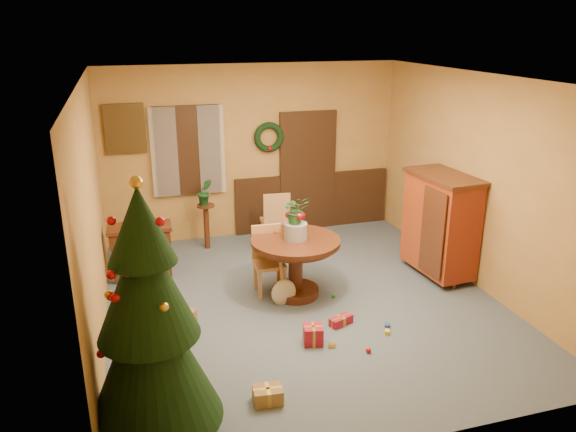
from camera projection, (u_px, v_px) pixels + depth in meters
name	position (u px, v px, depth m)	size (l,w,h in m)	color
room_envelope	(266.00, 171.00, 9.57)	(5.50, 5.50, 5.50)	#384452
dining_table	(296.00, 256.00, 7.46)	(1.18, 1.18, 0.81)	black
urn	(296.00, 231.00, 7.34)	(0.30, 0.30, 0.22)	slate
centerpiece_plant	(296.00, 210.00, 7.24)	(0.33, 0.29, 0.37)	#1E4C23
chair_near	(268.00, 257.00, 7.60)	(0.42, 0.42, 0.93)	#AB6E44
chair_far	(276.00, 219.00, 8.99)	(0.46, 0.46, 0.99)	#AB6E44
guitar	(284.00, 276.00, 7.28)	(0.33, 0.16, 0.78)	beige
plant_stand	(206.00, 221.00, 9.09)	(0.29, 0.29, 0.74)	black
stand_plant	(205.00, 192.00, 8.93)	(0.24, 0.19, 0.44)	#19471E
christmas_tree	(149.00, 324.00, 4.65)	(1.17, 1.17, 2.41)	#382111
writing_desk	(140.00, 239.00, 8.00)	(0.91, 0.48, 0.79)	black
sideboard	(441.00, 222.00, 8.01)	(0.72, 1.23, 1.52)	#530F09
gift_a	(268.00, 395.00, 5.46)	(0.30, 0.23, 0.15)	brown
gift_b	(313.00, 335.00, 6.46)	(0.26, 0.26, 0.22)	maroon
gift_c	(185.00, 318.00, 6.89)	(0.31, 0.33, 0.15)	brown
gift_d	(341.00, 321.00, 6.87)	(0.33, 0.23, 0.11)	maroon
toy_a	(387.00, 326.00, 6.81)	(0.08, 0.05, 0.05)	#223F95
toy_b	(333.00, 296.00, 7.55)	(0.06, 0.06, 0.06)	#238229
toy_c	(387.00, 332.00, 6.67)	(0.08, 0.05, 0.05)	gold
toy_d	(368.00, 350.00, 6.29)	(0.06, 0.06, 0.06)	#AD0B15
toy_e	(332.00, 345.00, 6.40)	(0.08, 0.05, 0.05)	gold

